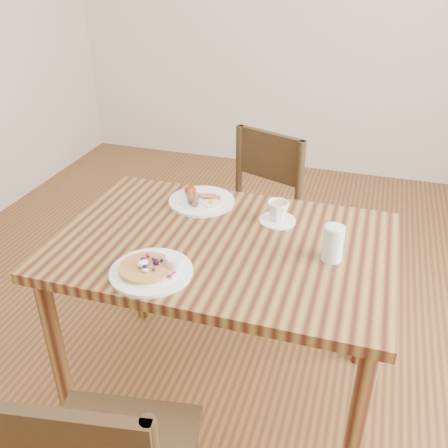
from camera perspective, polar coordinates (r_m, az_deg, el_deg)
name	(u,v)px	position (r m, az deg, el deg)	size (l,w,h in m)	color
ground	(224,388)	(2.28, 0.00, -18.21)	(5.00, 5.00, 0.00)	#5B311A
dining_table	(224,264)	(1.84, 0.00, -4.56)	(1.20, 0.80, 0.75)	olive
chair_far	(253,214)	(2.50, 3.28, 1.17)	(0.54, 0.54, 0.88)	#382714
pancake_plate	(152,269)	(1.63, -8.19, -5.15)	(0.27, 0.27, 0.06)	white
breakfast_plate	(201,200)	(2.05, -2.68, 2.77)	(0.27, 0.27, 0.04)	white
teacup_saucer	(278,213)	(1.91, 6.16, 1.28)	(0.14, 0.14, 0.08)	white
water_glass	(333,243)	(1.70, 12.35, -2.17)	(0.07, 0.07, 0.13)	silver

